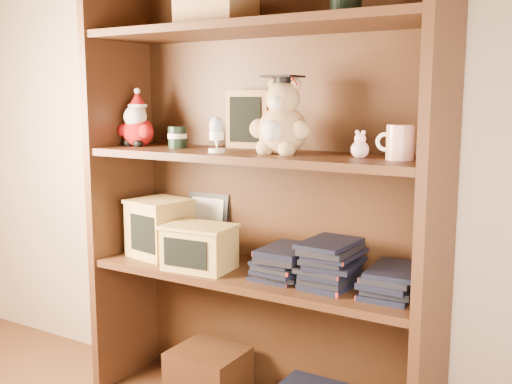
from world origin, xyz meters
TOP-DOWN VIEW (x-y plane):
  - bookcase at (0.19, 1.36)m, footprint 1.20×0.35m
  - shelf_lower at (0.19, 1.30)m, footprint 1.14×0.33m
  - shelf_upper at (0.19, 1.30)m, footprint 1.14×0.33m
  - santa_plush at (-0.31, 1.30)m, footprint 0.15×0.11m
  - teachers_tin at (-0.13, 1.30)m, footprint 0.07×0.07m
  - chalkboard_plaque at (0.09, 1.42)m, footprint 0.16×0.09m
  - egg_cup at (0.09, 1.23)m, footprint 0.05×0.05m
  - grad_teddy_bear at (0.29, 1.30)m, footprint 0.21×0.18m
  - pink_figurine at (0.55, 1.30)m, footprint 0.05×0.05m
  - teacher_mug at (0.66, 1.30)m, footprint 0.11×0.08m
  - certificate_frame at (-0.10, 1.44)m, footprint 0.18×0.05m
  - treats_box at (-0.22, 1.30)m, footprint 0.22×0.22m
  - pencils_box at (0.01, 1.24)m, footprint 0.24×0.18m
  - book_stack_left at (0.30, 1.30)m, footprint 0.14×0.20m
  - book_stack_mid at (0.47, 1.30)m, footprint 0.14×0.20m
  - book_stack_right at (0.66, 1.30)m, footprint 0.14×0.20m

SIDE VIEW (x-z plane):
  - shelf_lower at x=0.19m, z-range 0.53..0.55m
  - book_stack_right at x=0.66m, z-range 0.55..0.63m
  - book_stack_left at x=0.30m, z-range 0.55..0.66m
  - book_stack_mid at x=0.47m, z-range 0.55..0.69m
  - pencils_box at x=0.01m, z-range 0.55..0.70m
  - treats_box at x=-0.22m, z-range 0.55..0.76m
  - certificate_frame at x=-0.10m, z-range 0.55..0.77m
  - bookcase at x=0.19m, z-range -0.02..1.58m
  - shelf_upper at x=0.19m, z-range 0.93..0.95m
  - pink_figurine at x=0.55m, z-range 0.94..1.02m
  - teachers_tin at x=-0.13m, z-range 0.95..1.03m
  - teacher_mug at x=0.66m, z-range 0.95..1.05m
  - egg_cup at x=0.09m, z-range 0.95..1.07m
  - santa_plush at x=-0.31m, z-range 0.92..1.14m
  - grad_teddy_bear at x=0.29m, z-range 0.92..1.17m
  - chalkboard_plaque at x=0.09m, z-range 0.95..1.15m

